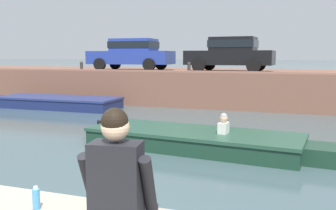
{
  "coord_description": "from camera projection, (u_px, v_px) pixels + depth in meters",
  "views": [
    {
      "loc": [
        2.71,
        -2.92,
        2.27
      ],
      "look_at": [
        0.17,
        4.36,
        1.25
      ],
      "focal_mm": 40.0,
      "sensor_mm": 36.0,
      "label": 1
    }
  ],
  "objects": [
    {
      "name": "car_leftmost_blue",
      "position": [
        132.0,
        53.0,
        18.57
      ],
      "size": [
        4.19,
        1.99,
        1.54
      ],
      "color": "#233893",
      "rests_on": "far_quay_wall"
    },
    {
      "name": "ground_plane",
      "position": [
        186.0,
        143.0,
        9.75
      ],
      "size": [
        400.0,
        400.0,
        0.0
      ],
      "primitive_type": "plane",
      "color": "#3D5156"
    },
    {
      "name": "mooring_bollard_mid",
      "position": [
        189.0,
        67.0,
        16.16
      ],
      "size": [
        0.15,
        0.15,
        0.45
      ],
      "color": "#2D2B28",
      "rests_on": "far_quay_wall"
    },
    {
      "name": "far_wall_coping",
      "position": [
        229.0,
        72.0,
        15.48
      ],
      "size": [
        60.0,
        0.24,
        0.08
      ],
      "primitive_type": "cube",
      "color": "#925F4C",
      "rests_on": "far_quay_wall"
    },
    {
      "name": "boat_moored_west_navy",
      "position": [
        53.0,
        102.0,
        16.46
      ],
      "size": [
        6.53,
        1.94,
        0.49
      ],
      "color": "navy",
      "rests_on": "ground"
    },
    {
      "name": "bottle_drink",
      "position": [
        36.0,
        199.0,
        3.22
      ],
      "size": [
        0.06,
        0.06,
        0.2
      ],
      "color": "#3F8CCC",
      "rests_on": "near_quay"
    },
    {
      "name": "person_seated_right",
      "position": [
        118.0,
        188.0,
        2.69
      ],
      "size": [
        0.57,
        0.57,
        0.97
      ],
      "color": "#282833",
      "rests_on": "near_quay"
    },
    {
      "name": "far_quay_wall",
      "position": [
        239.0,
        86.0,
        18.28
      ],
      "size": [
        60.0,
        6.0,
        1.56
      ],
      "primitive_type": "cube",
      "color": "brown",
      "rests_on": "ground"
    },
    {
      "name": "motorboat_passing",
      "position": [
        202.0,
        140.0,
        9.08
      ],
      "size": [
        6.42,
        2.24,
        0.94
      ],
      "color": "#193828",
      "rests_on": "ground"
    },
    {
      "name": "mooring_bollard_west",
      "position": [
        81.0,
        66.0,
        17.91
      ],
      "size": [
        0.15,
        0.15,
        0.45
      ],
      "color": "#2D2B28",
      "rests_on": "far_quay_wall"
    },
    {
      "name": "car_left_inner_black",
      "position": [
        231.0,
        53.0,
        16.96
      ],
      "size": [
        3.95,
        2.11,
        1.54
      ],
      "color": "black",
      "rests_on": "far_quay_wall"
    }
  ]
}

